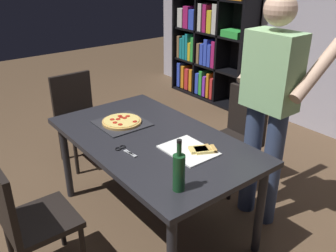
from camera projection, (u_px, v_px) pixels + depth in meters
ground_plane at (154, 219)px, 2.96m from camera, size 12.00×12.00×0.00m
dining_table at (152, 146)px, 2.68m from camera, size 1.62×0.94×0.75m
chair_near_camera at (25, 216)px, 2.21m from camera, size 0.42×0.42×0.90m
chair_far_side at (238, 132)px, 3.28m from camera, size 0.42×0.42×0.90m
chair_left_end at (78, 113)px, 3.67m from camera, size 0.42×0.42×0.90m
bookshelf at (209, 35)px, 5.24m from camera, size 1.40×0.35×1.95m
person_serving_pizza at (270, 101)px, 2.63m from camera, size 0.55×0.54×1.75m
pepperoni_pizza_on_tray at (122, 122)px, 2.86m from camera, size 0.37×0.37×0.04m
pizza_slices_on_towel at (194, 150)px, 2.45m from camera, size 0.36×0.30×0.03m
wine_bottle at (179, 171)px, 2.00m from camera, size 0.07×0.07×0.32m
kitchen_scissors at (124, 150)px, 2.46m from camera, size 0.20×0.09×0.01m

